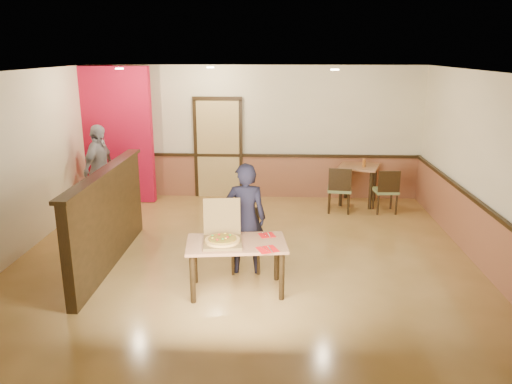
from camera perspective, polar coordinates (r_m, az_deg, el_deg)
floor at (r=7.68m, az=-1.23°, el=-7.83°), size 7.00×7.00×0.00m
ceiling at (r=7.03m, az=-1.37°, el=13.55°), size 7.00×7.00×0.00m
wall_back at (r=10.66m, az=-0.04°, el=6.79°), size 7.00×0.00×7.00m
wall_left at (r=8.23m, az=-26.41°, el=2.39°), size 0.00×7.00×7.00m
wall_right at (r=7.82m, az=25.25°, el=1.89°), size 0.00×7.00×7.00m
wainscot_back at (r=10.82m, az=-0.04°, el=1.79°), size 7.00×0.04×0.90m
chair_rail_back at (r=10.69m, az=-0.05°, el=4.21°), size 7.00×0.06×0.06m
wainscot_right at (r=8.07m, az=24.26°, el=-4.66°), size 0.04×7.00×0.90m
chair_rail_right at (r=7.92m, az=24.51°, el=-1.47°), size 0.06×7.00×0.06m
back_door at (r=10.74m, az=-4.33°, el=4.92°), size 0.90×0.06×2.10m
booth_partition at (r=7.62m, az=-16.57°, el=-2.77°), size 0.20×3.10×1.44m
red_accent_panel at (r=10.70m, az=-15.97°, el=6.22°), size 1.60×0.20×2.78m
spot_a at (r=9.24m, az=-15.36°, el=13.45°), size 0.14×0.14×0.02m
spot_b at (r=9.60m, az=-5.24°, el=14.00°), size 0.14×0.14×0.02m
spot_c at (r=8.57m, az=9.00°, el=13.65°), size 0.14×0.14×0.02m
main_table at (r=6.55m, az=-2.25°, el=-6.62°), size 1.36×0.88×0.69m
diner_chair at (r=7.26m, az=-1.23°, el=-5.12°), size 0.47×0.47×0.88m
side_chair_left at (r=9.87m, az=9.52°, el=0.48°), size 0.50×0.50×0.92m
side_chair_right at (r=10.03m, az=14.70°, el=0.29°), size 0.46×0.46×0.88m
side_table at (r=10.49m, az=11.65°, el=2.02°), size 0.95×0.95×0.81m
diner at (r=7.02m, az=-1.21°, el=-3.09°), size 0.61×0.41×1.61m
passerby at (r=10.14m, az=-17.44°, el=2.51°), size 0.58×1.07×1.73m
pizza_box at (r=6.48m, az=-3.87°, el=-5.23°), size 0.55×0.63×0.52m
pizza at (r=6.44m, az=-3.86°, el=-5.52°), size 0.49×0.49×0.03m
napkin_near at (r=6.27m, az=1.32°, el=-6.58°), size 0.31×0.31×0.01m
napkin_far at (r=6.73m, az=1.26°, el=-4.95°), size 0.25×0.25×0.01m
condiment at (r=10.32m, az=12.24°, el=3.26°), size 0.07×0.07×0.16m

